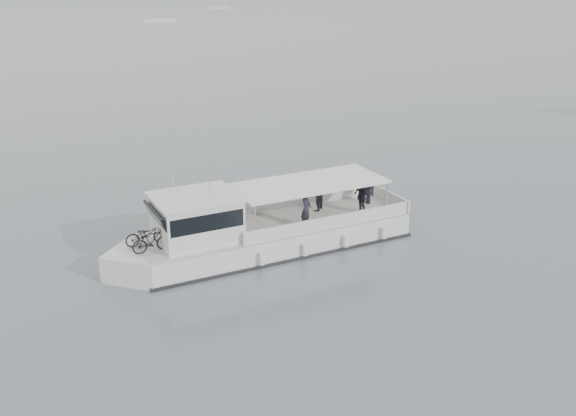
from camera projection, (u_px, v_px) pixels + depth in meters
name	position (u px, v px, depth m)	size (l,w,h in m)	color
ground	(319.00, 212.00, 28.94)	(1400.00, 1400.00, 0.00)	slate
tour_boat	(251.00, 233.00, 24.47)	(12.32, 4.35, 5.12)	silver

